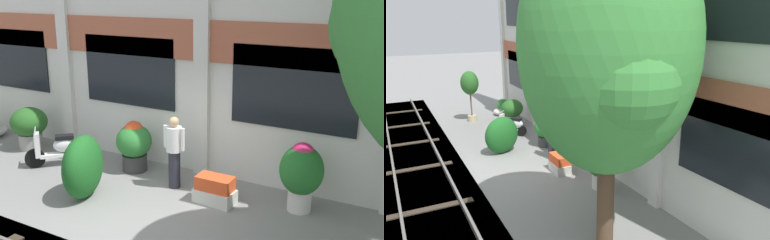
% 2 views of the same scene
% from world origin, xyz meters
% --- Properties ---
extents(ground_plane, '(80.00, 80.00, 0.00)m').
position_xyz_m(ground_plane, '(0.00, 0.00, 0.00)').
color(ground_plane, gray).
extents(apartment_facade, '(16.88, 0.64, 7.77)m').
position_xyz_m(apartment_facade, '(-0.00, 2.71, 3.87)').
color(apartment_facade, silver).
rests_on(apartment_facade, ground).
extents(potted_plant_ribbed_drum, '(0.84, 0.84, 1.40)m').
position_xyz_m(potted_plant_ribbed_drum, '(2.56, 1.72, 0.82)').
color(potted_plant_ribbed_drum, beige).
rests_on(potted_plant_ribbed_drum, ground).
extents(potted_plant_fluted_column, '(0.84, 0.84, 1.23)m').
position_xyz_m(potted_plant_fluted_column, '(-1.48, 1.80, 0.67)').
color(potted_plant_fluted_column, '#333333').
rests_on(potted_plant_fluted_column, ground).
extents(potted_plant_glazed_jar, '(0.98, 0.98, 1.15)m').
position_xyz_m(potted_plant_glazed_jar, '(-4.87, 1.64, 0.66)').
color(potted_plant_glazed_jar, gray).
rests_on(potted_plant_glazed_jar, ground).
extents(potted_plant_square_trough, '(0.85, 0.52, 0.57)m').
position_xyz_m(potted_plant_square_trough, '(0.97, 1.20, 0.27)').
color(potted_plant_square_trough, beige).
rests_on(potted_plant_square_trough, ground).
extents(scooter_near_curb, '(1.02, 1.06, 0.98)m').
position_xyz_m(scooter_near_curb, '(-3.31, 1.08, 0.44)').
color(scooter_near_curb, black).
rests_on(scooter_near_curb, ground).
extents(resident_by_doorway, '(0.53, 0.34, 1.60)m').
position_xyz_m(resident_by_doorway, '(-0.14, 1.44, 0.86)').
color(resident_by_doorway, '#282833').
rests_on(resident_by_doorway, ground).
extents(topiary_hedge, '(1.07, 1.47, 1.32)m').
position_xyz_m(topiary_hedge, '(-1.54, 0.12, 0.66)').
color(topiary_hedge, '#19561E').
rests_on(topiary_hedge, ground).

